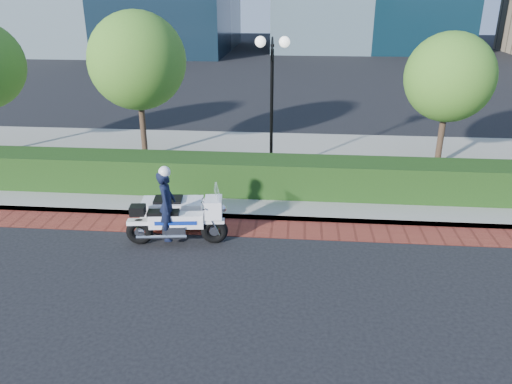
# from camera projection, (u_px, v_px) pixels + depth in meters

# --- Properties ---
(ground) EXTENTS (120.00, 120.00, 0.00)m
(ground) POSITION_uv_depth(u_px,v_px,m) (213.00, 256.00, 11.32)
(ground) COLOR black
(ground) RESTS_ON ground
(brick_strip) EXTENTS (60.00, 1.00, 0.01)m
(brick_strip) POSITION_uv_depth(u_px,v_px,m) (223.00, 227.00, 12.70)
(brick_strip) COLOR maroon
(brick_strip) RESTS_ON ground
(sidewalk) EXTENTS (60.00, 8.00, 0.15)m
(sidewalk) POSITION_uv_depth(u_px,v_px,m) (243.00, 166.00, 16.82)
(sidewalk) COLOR gray
(sidewalk) RESTS_ON ground
(hedge_main) EXTENTS (18.00, 1.20, 1.00)m
(hedge_main) POSITION_uv_depth(u_px,v_px,m) (233.00, 175.00, 14.39)
(hedge_main) COLOR black
(hedge_main) RESTS_ON sidewalk
(lamppost) EXTENTS (1.02, 0.70, 4.21)m
(lamppost) POSITION_uv_depth(u_px,v_px,m) (272.00, 85.00, 14.91)
(lamppost) COLOR black
(lamppost) RESTS_ON sidewalk
(tree_b) EXTENTS (3.20, 3.20, 4.89)m
(tree_b) POSITION_uv_depth(u_px,v_px,m) (137.00, 61.00, 16.30)
(tree_b) COLOR #332319
(tree_b) RESTS_ON sidewalk
(tree_c) EXTENTS (2.80, 2.80, 4.30)m
(tree_c) POSITION_uv_depth(u_px,v_px,m) (449.00, 77.00, 15.62)
(tree_c) COLOR #332319
(tree_c) RESTS_ON sidewalk
(police_motorcycle) EXTENTS (2.41, 1.71, 1.95)m
(police_motorcycle) POSITION_uv_depth(u_px,v_px,m) (174.00, 212.00, 11.96)
(police_motorcycle) COLOR black
(police_motorcycle) RESTS_ON ground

